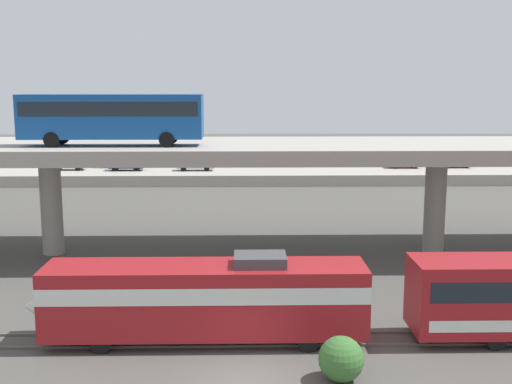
{
  "coord_description": "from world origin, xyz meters",
  "views": [
    {
      "loc": [
        -0.03,
        -24.55,
        11.94
      ],
      "look_at": [
        0.84,
        20.15,
        4.37
      ],
      "focal_mm": 44.93,
      "sensor_mm": 36.0,
      "label": 1
    }
  ],
  "objects_px": {
    "transit_bus_on_overpass": "(112,115)",
    "parked_car_2": "(127,164)",
    "parked_car_0": "(117,161)",
    "parked_car_4": "(404,162)",
    "parked_car_5": "(196,164)",
    "parked_car_1": "(68,164)",
    "parked_car_3": "(453,162)",
    "train_locomotive": "(190,296)"
  },
  "relations": [
    {
      "from": "transit_bus_on_overpass",
      "to": "parked_car_2",
      "type": "bearing_deg",
      "value": 99.07
    },
    {
      "from": "transit_bus_on_overpass",
      "to": "parked_car_0",
      "type": "distance_m",
      "value": 40.94
    },
    {
      "from": "parked_car_0",
      "to": "parked_car_4",
      "type": "xyz_separation_m",
      "value": [
        36.79,
        -1.39,
        -0.0
      ]
    },
    {
      "from": "parked_car_0",
      "to": "parked_car_5",
      "type": "xyz_separation_m",
      "value": [
        10.36,
        -3.38,
        -0.0
      ]
    },
    {
      "from": "parked_car_1",
      "to": "parked_car_5",
      "type": "distance_m",
      "value": 15.96
    },
    {
      "from": "parked_car_4",
      "to": "parked_car_5",
      "type": "height_order",
      "value": "same"
    },
    {
      "from": "parked_car_4",
      "to": "parked_car_2",
      "type": "bearing_deg",
      "value": 2.88
    },
    {
      "from": "parked_car_2",
      "to": "parked_car_4",
      "type": "height_order",
      "value": "same"
    },
    {
      "from": "parked_car_2",
      "to": "parked_car_3",
      "type": "relative_size",
      "value": 0.94
    },
    {
      "from": "train_locomotive",
      "to": "transit_bus_on_overpass",
      "type": "height_order",
      "value": "transit_bus_on_overpass"
    },
    {
      "from": "parked_car_0",
      "to": "parked_car_1",
      "type": "distance_m",
      "value": 6.15
    },
    {
      "from": "parked_car_0",
      "to": "parked_car_2",
      "type": "relative_size",
      "value": 1.04
    },
    {
      "from": "transit_bus_on_overpass",
      "to": "parked_car_3",
      "type": "xyz_separation_m",
      "value": [
        35.57,
        38.32,
        -7.82
      ]
    },
    {
      "from": "parked_car_1",
      "to": "parked_car_3",
      "type": "height_order",
      "value": "same"
    },
    {
      "from": "train_locomotive",
      "to": "parked_car_1",
      "type": "bearing_deg",
      "value": -69.28
    },
    {
      "from": "parked_car_0",
      "to": "parked_car_3",
      "type": "xyz_separation_m",
      "value": [
        43.16,
        -1.14,
        -0.0
      ]
    },
    {
      "from": "parked_car_3",
      "to": "transit_bus_on_overpass",
      "type": "bearing_deg",
      "value": -132.87
    },
    {
      "from": "train_locomotive",
      "to": "parked_car_0",
      "type": "distance_m",
      "value": 55.42
    },
    {
      "from": "parked_car_0",
      "to": "parked_car_1",
      "type": "height_order",
      "value": "same"
    },
    {
      "from": "transit_bus_on_overpass",
      "to": "parked_car_3",
      "type": "height_order",
      "value": "transit_bus_on_overpass"
    },
    {
      "from": "transit_bus_on_overpass",
      "to": "parked_car_1",
      "type": "xyz_separation_m",
      "value": [
        -13.17,
        36.9,
        -7.83
      ]
    },
    {
      "from": "parked_car_0",
      "to": "parked_car_4",
      "type": "height_order",
      "value": "same"
    },
    {
      "from": "parked_car_1",
      "to": "parked_car_5",
      "type": "relative_size",
      "value": 0.91
    },
    {
      "from": "transit_bus_on_overpass",
      "to": "parked_car_1",
      "type": "height_order",
      "value": "transit_bus_on_overpass"
    },
    {
      "from": "parked_car_4",
      "to": "parked_car_5",
      "type": "xyz_separation_m",
      "value": [
        -26.43,
        -1.99,
        0.0
      ]
    },
    {
      "from": "transit_bus_on_overpass",
      "to": "parked_car_1",
      "type": "relative_size",
      "value": 2.86
    },
    {
      "from": "parked_car_0",
      "to": "parked_car_5",
      "type": "relative_size",
      "value": 0.96
    },
    {
      "from": "transit_bus_on_overpass",
      "to": "parked_car_0",
      "type": "height_order",
      "value": "transit_bus_on_overpass"
    },
    {
      "from": "parked_car_1",
      "to": "parked_car_5",
      "type": "xyz_separation_m",
      "value": [
        15.94,
        -0.81,
        0.0
      ]
    },
    {
      "from": "parked_car_5",
      "to": "parked_car_3",
      "type": "bearing_deg",
      "value": -176.11
    },
    {
      "from": "train_locomotive",
      "to": "parked_car_2",
      "type": "distance_m",
      "value": 51.94
    },
    {
      "from": "parked_car_0",
      "to": "parked_car_3",
      "type": "bearing_deg",
      "value": 178.48
    },
    {
      "from": "train_locomotive",
      "to": "parked_car_2",
      "type": "relative_size",
      "value": 3.72
    },
    {
      "from": "parked_car_0",
      "to": "parked_car_5",
      "type": "distance_m",
      "value": 10.89
    },
    {
      "from": "parked_car_3",
      "to": "train_locomotive",
      "type": "bearing_deg",
      "value": -119.23
    },
    {
      "from": "parked_car_4",
      "to": "parked_car_1",
      "type": "bearing_deg",
      "value": 1.59
    },
    {
      "from": "parked_car_2",
      "to": "transit_bus_on_overpass",
      "type": "bearing_deg",
      "value": 99.07
    },
    {
      "from": "transit_bus_on_overpass",
      "to": "parked_car_2",
      "type": "height_order",
      "value": "transit_bus_on_overpass"
    },
    {
      "from": "parked_car_4",
      "to": "train_locomotive",
      "type": "bearing_deg",
      "value": 66.23
    },
    {
      "from": "parked_car_1",
      "to": "train_locomotive",
      "type": "bearing_deg",
      "value": -69.28
    },
    {
      "from": "parked_car_3",
      "to": "parked_car_5",
      "type": "xyz_separation_m",
      "value": [
        -32.8,
        -2.23,
        -0.0
      ]
    },
    {
      "from": "train_locomotive",
      "to": "parked_car_1",
      "type": "height_order",
      "value": "train_locomotive"
    }
  ]
}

